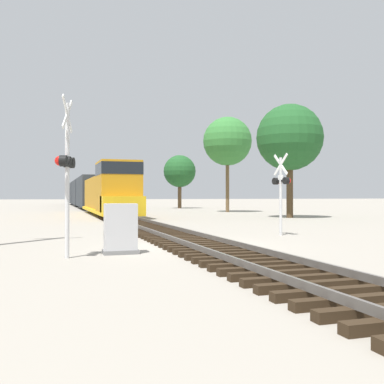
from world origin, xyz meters
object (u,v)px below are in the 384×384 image
object	(u,v)px
freight_train	(87,193)
crossing_signal_near	(66,166)
tree_far_right	(290,138)
crossing_signal_far	(281,186)
tree_mid_background	(227,142)
relay_cabinet	(121,229)
tree_deep_background	(180,171)

from	to	relation	value
freight_train	crossing_signal_near	distance (m)	49.87
tree_far_right	crossing_signal_far	bearing A→B (deg)	-121.07
freight_train	tree_mid_background	world-z (taller)	tree_mid_background
relay_cabinet	tree_deep_background	xyz separation A→B (m)	(14.46, 44.57, 4.21)
tree_far_right	tree_mid_background	distance (m)	12.65
crossing_signal_far	relay_cabinet	distance (m)	8.55
crossing_signal_far	relay_cabinet	xyz separation A→B (m)	(-7.42, -4.00, -1.40)
freight_train	relay_cabinet	bearing A→B (deg)	-93.14
tree_far_right	tree_mid_background	world-z (taller)	tree_mid_background
tree_far_right	tree_deep_background	xyz separation A→B (m)	(-0.97, 27.26, -1.18)
freight_train	crossing_signal_far	xyz separation A→B (m)	(4.72, -45.20, 0.10)
crossing_signal_near	tree_far_right	size ratio (longest dim) A/B	0.50
relay_cabinet	tree_far_right	world-z (taller)	tree_far_right
crossing_signal_near	tree_deep_background	xyz separation A→B (m)	(16.00, 45.05, 2.43)
freight_train	crossing_signal_near	size ratio (longest dim) A/B	14.94
freight_train	crossing_signal_far	world-z (taller)	freight_train
crossing_signal_near	tree_mid_background	xyz separation A→B (m)	(16.95, 30.39, 4.78)
tree_mid_background	crossing_signal_far	bearing A→B (deg)	-107.15
freight_train	tree_mid_background	distance (m)	23.70
tree_far_right	tree_mid_background	xyz separation A→B (m)	(-0.02, 12.59, 1.17)
crossing_signal_near	relay_cabinet	size ratio (longest dim) A/B	2.99
freight_train	relay_cabinet	distance (m)	49.30
freight_train	tree_mid_background	size ratio (longest dim) A/B	6.63
freight_train	tree_far_right	world-z (taller)	tree_far_right
crossing_signal_far	tree_far_right	world-z (taller)	tree_far_right
crossing_signal_far	tree_far_right	xyz separation A→B (m)	(8.02, 13.31, 3.99)
freight_train	tree_far_right	distance (m)	34.58
relay_cabinet	tree_mid_background	bearing A→B (deg)	62.74
tree_far_right	tree_deep_background	size ratio (longest dim) A/B	1.22
crossing_signal_far	relay_cabinet	bearing A→B (deg)	108.74
crossing_signal_far	crossing_signal_near	bearing A→B (deg)	106.97
crossing_signal_near	tree_deep_background	distance (m)	47.87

